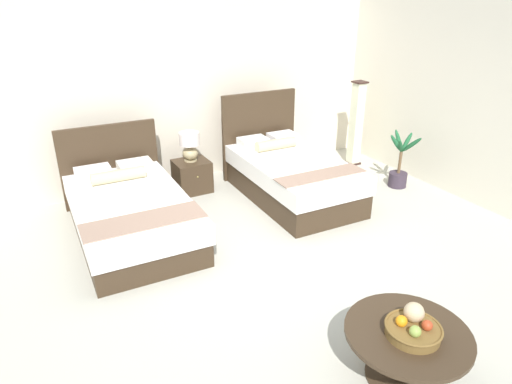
# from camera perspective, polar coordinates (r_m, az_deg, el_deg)

# --- Properties ---
(ground_plane) EXTENTS (10.21, 9.21, 0.02)m
(ground_plane) POSITION_cam_1_polar(r_m,az_deg,el_deg) (4.98, 1.94, -9.25)
(ground_plane) COLOR #BBB8A9
(wall_back) EXTENTS (10.21, 0.12, 2.84)m
(wall_back) POSITION_cam_1_polar(r_m,az_deg,el_deg) (6.85, -10.11, 12.78)
(wall_back) COLOR beige
(wall_back) RESTS_ON ground
(wall_side_right) EXTENTS (0.12, 4.81, 2.84)m
(wall_side_right) POSITION_cam_1_polar(r_m,az_deg,el_deg) (6.85, 25.33, 10.88)
(wall_side_right) COLOR silver
(wall_side_right) RESTS_ON ground
(bed_near_window) EXTENTS (1.32, 2.22, 1.10)m
(bed_near_window) POSITION_cam_1_polar(r_m,az_deg,el_deg) (5.65, -15.47, -2.40)
(bed_near_window) COLOR #3B2C1D
(bed_near_window) RESTS_ON ground
(bed_near_corner) EXTENTS (1.25, 2.11, 1.31)m
(bed_near_corner) POSITION_cam_1_polar(r_m,az_deg,el_deg) (6.43, 4.29, 2.18)
(bed_near_corner) COLOR #3B2C1D
(bed_near_corner) RESTS_ON ground
(nightstand) EXTENTS (0.49, 0.46, 0.46)m
(nightstand) POSITION_cam_1_polar(r_m,az_deg,el_deg) (6.69, -7.98, 1.98)
(nightstand) COLOR #3B2C1D
(nightstand) RESTS_ON ground
(table_lamp) EXTENTS (0.29, 0.29, 0.42)m
(table_lamp) POSITION_cam_1_polar(r_m,az_deg,el_deg) (6.54, -8.29, 5.90)
(table_lamp) COLOR tan
(table_lamp) RESTS_ON nightstand
(coffee_table) EXTENTS (0.92, 0.92, 0.44)m
(coffee_table) POSITION_cam_1_polar(r_m,az_deg,el_deg) (3.72, 18.26, -17.54)
(coffee_table) COLOR #3B2C1D
(coffee_table) RESTS_ON ground
(fruit_bowl) EXTENTS (0.41, 0.41, 0.21)m
(fruit_bowl) POSITION_cam_1_polar(r_m,az_deg,el_deg) (3.60, 19.05, -15.65)
(fruit_bowl) COLOR brown
(fruit_bowl) RESTS_ON coffee_table
(floor_lamp_corner) EXTENTS (0.20, 0.20, 1.38)m
(floor_lamp_corner) POSITION_cam_1_polar(r_m,az_deg,el_deg) (7.72, 12.40, 8.29)
(floor_lamp_corner) COLOR #36211C
(floor_lamp_corner) RESTS_ON ground
(potted_palm) EXTENTS (0.44, 0.57, 0.85)m
(potted_palm) POSITION_cam_1_polar(r_m,az_deg,el_deg) (7.09, 17.44, 2.73)
(potted_palm) COLOR #392E3B
(potted_palm) RESTS_ON ground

